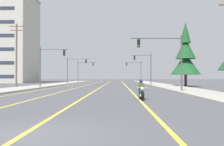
{
  "coord_description": "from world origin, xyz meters",
  "views": [
    {
      "loc": [
        2.37,
        -7.4,
        1.61
      ],
      "look_at": [
        1.63,
        29.29,
        2.17
      ],
      "focal_mm": 42.45,
      "sensor_mm": 36.0,
      "label": 1
    }
  ],
  "objects_px": {
    "traffic_signal_near_right": "(167,54)",
    "conifer_tree_right_verge_far": "(186,57)",
    "traffic_signal_near_left": "(48,61)",
    "utility_pole_left_near": "(16,53)",
    "traffic_signal_mid_left": "(74,66)",
    "traffic_signal_mid_right": "(145,65)",
    "motorcycle_with_rider": "(141,91)",
    "traffic_signal_far_right": "(136,68)",
    "traffic_signal_far_left": "(83,68)"
  },
  "relations": [
    {
      "from": "motorcycle_with_rider",
      "to": "traffic_signal_mid_left",
      "type": "relative_size",
      "value": 0.35
    },
    {
      "from": "motorcycle_with_rider",
      "to": "traffic_signal_near_left",
      "type": "distance_m",
      "value": 24.75
    },
    {
      "from": "traffic_signal_far_right",
      "to": "utility_pole_left_near",
      "type": "height_order",
      "value": "utility_pole_left_near"
    },
    {
      "from": "traffic_signal_mid_left",
      "to": "traffic_signal_far_left",
      "type": "bearing_deg",
      "value": 88.38
    },
    {
      "from": "traffic_signal_mid_left",
      "to": "conifer_tree_right_verge_far",
      "type": "distance_m",
      "value": 27.71
    },
    {
      "from": "traffic_signal_far_left",
      "to": "conifer_tree_right_verge_far",
      "type": "height_order",
      "value": "conifer_tree_right_verge_far"
    },
    {
      "from": "traffic_signal_mid_right",
      "to": "conifer_tree_right_verge_far",
      "type": "height_order",
      "value": "conifer_tree_right_verge_far"
    },
    {
      "from": "traffic_signal_near_left",
      "to": "traffic_signal_far_left",
      "type": "xyz_separation_m",
      "value": [
        0.74,
        35.63,
        0.05
      ]
    },
    {
      "from": "traffic_signal_near_right",
      "to": "utility_pole_left_near",
      "type": "xyz_separation_m",
      "value": [
        -21.12,
        11.86,
        1.19
      ]
    },
    {
      "from": "traffic_signal_near_right",
      "to": "conifer_tree_right_verge_far",
      "type": "distance_m",
      "value": 16.62
    },
    {
      "from": "traffic_signal_mid_right",
      "to": "traffic_signal_far_left",
      "type": "xyz_separation_m",
      "value": [
        -15.26,
        24.47,
        0.09
      ]
    },
    {
      "from": "traffic_signal_mid_right",
      "to": "conifer_tree_right_verge_far",
      "type": "xyz_separation_m",
      "value": [
        5.97,
        -6.83,
        0.95
      ]
    },
    {
      "from": "traffic_signal_near_left",
      "to": "traffic_signal_mid_left",
      "type": "xyz_separation_m",
      "value": [
        0.34,
        21.63,
        0.05
      ]
    },
    {
      "from": "traffic_signal_near_right",
      "to": "utility_pole_left_near",
      "type": "bearing_deg",
      "value": 150.68
    },
    {
      "from": "traffic_signal_far_right",
      "to": "traffic_signal_mid_right",
      "type": "bearing_deg",
      "value": -89.98
    },
    {
      "from": "traffic_signal_mid_right",
      "to": "utility_pole_left_near",
      "type": "bearing_deg",
      "value": -153.77
    },
    {
      "from": "motorcycle_with_rider",
      "to": "traffic_signal_far_right",
      "type": "relative_size",
      "value": 0.35
    },
    {
      "from": "utility_pole_left_near",
      "to": "conifer_tree_right_verge_far",
      "type": "bearing_deg",
      "value": 7.56
    },
    {
      "from": "traffic_signal_near_left",
      "to": "traffic_signal_mid_right",
      "type": "xyz_separation_m",
      "value": [
        16.0,
        11.16,
        -0.04
      ]
    },
    {
      "from": "traffic_signal_mid_right",
      "to": "traffic_signal_far_right",
      "type": "bearing_deg",
      "value": 90.02
    },
    {
      "from": "traffic_signal_mid_left",
      "to": "traffic_signal_far_right",
      "type": "height_order",
      "value": "same"
    },
    {
      "from": "traffic_signal_near_right",
      "to": "utility_pole_left_near",
      "type": "height_order",
      "value": "utility_pole_left_near"
    },
    {
      "from": "traffic_signal_near_right",
      "to": "traffic_signal_mid_right",
      "type": "height_order",
      "value": "same"
    },
    {
      "from": "traffic_signal_near_right",
      "to": "traffic_signal_far_left",
      "type": "relative_size",
      "value": 1.0
    },
    {
      "from": "traffic_signal_near_left",
      "to": "conifer_tree_right_verge_far",
      "type": "height_order",
      "value": "conifer_tree_right_verge_far"
    },
    {
      "from": "motorcycle_with_rider",
      "to": "traffic_signal_mid_right",
      "type": "distance_m",
      "value": 32.77
    },
    {
      "from": "traffic_signal_mid_left",
      "to": "traffic_signal_near_right",
      "type": "bearing_deg",
      "value": -64.54
    },
    {
      "from": "traffic_signal_near_right",
      "to": "motorcycle_with_rider",
      "type": "bearing_deg",
      "value": -110.12
    },
    {
      "from": "utility_pole_left_near",
      "to": "traffic_signal_far_left",
      "type": "bearing_deg",
      "value": 80.38
    },
    {
      "from": "traffic_signal_far_right",
      "to": "traffic_signal_mid_left",
      "type": "bearing_deg",
      "value": -135.41
    },
    {
      "from": "traffic_signal_mid_right",
      "to": "traffic_signal_far_right",
      "type": "xyz_separation_m",
      "value": [
        -0.01,
        25.9,
        0.08
      ]
    },
    {
      "from": "traffic_signal_near_left",
      "to": "utility_pole_left_near",
      "type": "distance_m",
      "value": 5.38
    },
    {
      "from": "conifer_tree_right_verge_far",
      "to": "motorcycle_with_rider",
      "type": "bearing_deg",
      "value": -110.83
    },
    {
      "from": "traffic_signal_mid_left",
      "to": "utility_pole_left_near",
      "type": "height_order",
      "value": "utility_pole_left_near"
    },
    {
      "from": "traffic_signal_near_left",
      "to": "traffic_signal_mid_right",
      "type": "height_order",
      "value": "same"
    },
    {
      "from": "traffic_signal_mid_left",
      "to": "motorcycle_with_rider",
      "type": "bearing_deg",
      "value": -74.46
    },
    {
      "from": "conifer_tree_right_verge_far",
      "to": "traffic_signal_mid_right",
      "type": "bearing_deg",
      "value": 131.17
    },
    {
      "from": "traffic_signal_near_right",
      "to": "traffic_signal_near_left",
      "type": "height_order",
      "value": "same"
    },
    {
      "from": "traffic_signal_near_left",
      "to": "traffic_signal_mid_right",
      "type": "relative_size",
      "value": 1.0
    },
    {
      "from": "traffic_signal_near_left",
      "to": "conifer_tree_right_verge_far",
      "type": "xyz_separation_m",
      "value": [
        21.97,
        4.33,
        0.91
      ]
    },
    {
      "from": "motorcycle_with_rider",
      "to": "traffic_signal_far_right",
      "type": "bearing_deg",
      "value": 86.33
    },
    {
      "from": "traffic_signal_near_left",
      "to": "traffic_signal_far_right",
      "type": "xyz_separation_m",
      "value": [
        15.99,
        37.05,
        0.04
      ]
    },
    {
      "from": "traffic_signal_near_left",
      "to": "traffic_signal_mid_left",
      "type": "bearing_deg",
      "value": 89.09
    },
    {
      "from": "traffic_signal_mid_left",
      "to": "traffic_signal_far_right",
      "type": "bearing_deg",
      "value": 44.59
    },
    {
      "from": "motorcycle_with_rider",
      "to": "utility_pole_left_near",
      "type": "height_order",
      "value": "utility_pole_left_near"
    },
    {
      "from": "traffic_signal_near_left",
      "to": "conifer_tree_right_verge_far",
      "type": "bearing_deg",
      "value": 11.14
    },
    {
      "from": "conifer_tree_right_verge_far",
      "to": "utility_pole_left_near",
      "type": "bearing_deg",
      "value": -172.44
    },
    {
      "from": "traffic_signal_mid_right",
      "to": "traffic_signal_mid_left",
      "type": "distance_m",
      "value": 18.84
    },
    {
      "from": "traffic_signal_near_right",
      "to": "traffic_signal_near_left",
      "type": "distance_m",
      "value": 19.45
    },
    {
      "from": "traffic_signal_mid_right",
      "to": "traffic_signal_mid_left",
      "type": "relative_size",
      "value": 1.0
    }
  ]
}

